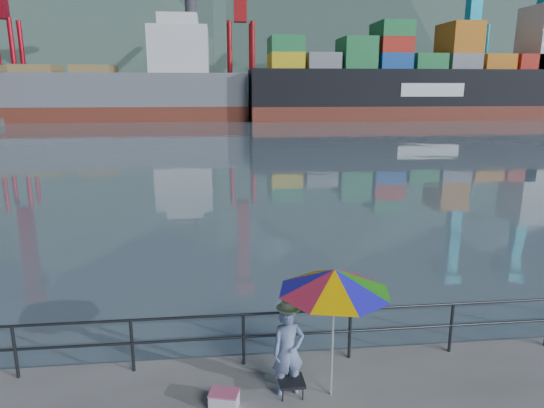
# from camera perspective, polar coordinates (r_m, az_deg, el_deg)

# --- Properties ---
(harbor_water) EXTENTS (500.00, 280.00, 0.00)m
(harbor_water) POSITION_cam_1_polar(r_m,az_deg,el_deg) (136.46, -6.70, 11.48)
(harbor_water) COLOR slate
(harbor_water) RESTS_ON ground
(far_dock) EXTENTS (200.00, 40.00, 0.40)m
(far_dock) POSITION_cam_1_polar(r_m,az_deg,el_deg) (99.93, -0.93, 10.79)
(far_dock) COLOR #514F4C
(far_dock) RESTS_ON ground
(guardrail) EXTENTS (22.00, 0.06, 1.03)m
(guardrail) POSITION_cam_1_polar(r_m,az_deg,el_deg) (9.26, -9.80, -15.66)
(guardrail) COLOR #2D3033
(guardrail) RESTS_ON ground
(mountains) EXTENTS (600.00, 332.80, 80.00)m
(mountains) POSITION_cam_1_polar(r_m,az_deg,el_deg) (219.62, 4.06, 21.63)
(mountains) COLOR #385147
(mountains) RESTS_ON ground
(port_cranes) EXTENTS (116.00, 28.00, 38.40)m
(port_cranes) POSITION_cam_1_polar(r_m,az_deg,el_deg) (95.96, 12.98, 19.92)
(port_cranes) COLOR red
(port_cranes) RESTS_ON ground
(container_stacks) EXTENTS (58.00, 8.40, 7.80)m
(container_stacks) POSITION_cam_1_polar(r_m,az_deg,el_deg) (106.61, 13.49, 12.09)
(container_stacks) COLOR yellow
(container_stacks) RESTS_ON ground
(fisherman) EXTENTS (0.61, 0.46, 1.52)m
(fisherman) POSITION_cam_1_polar(r_m,az_deg,el_deg) (8.39, 1.92, -16.91)
(fisherman) COLOR #234792
(fisherman) RESTS_ON ground
(beach_umbrella) EXTENTS (2.11, 2.11, 2.24)m
(beach_umbrella) POSITION_cam_1_polar(r_m,az_deg,el_deg) (7.79, 7.36, -8.93)
(beach_umbrella) COLOR white
(beach_umbrella) RESTS_ON ground
(folding_stool) EXTENTS (0.43, 0.43, 0.28)m
(folding_stool) POSITION_cam_1_polar(r_m,az_deg,el_deg) (8.65, 2.29, -20.68)
(folding_stool) COLOR black
(folding_stool) RESTS_ON ground
(cooler_bag) EXTENTS (0.51, 0.41, 0.26)m
(cooler_bag) POSITION_cam_1_polar(r_m,az_deg,el_deg) (8.41, -5.65, -22.04)
(cooler_bag) COLOR silver
(cooler_bag) RESTS_ON ground
(fishing_rod) EXTENTS (0.09, 1.85, 1.31)m
(fishing_rod) POSITION_cam_1_polar(r_m,az_deg,el_deg) (9.81, 1.29, -17.14)
(fishing_rod) COLOR black
(fishing_rod) RESTS_ON ground
(bulk_carrier) EXTENTS (57.75, 9.99, 14.50)m
(bulk_carrier) POSITION_cam_1_polar(r_m,az_deg,el_deg) (83.62, -22.21, 12.02)
(bulk_carrier) COLOR maroon
(bulk_carrier) RESTS_ON ground
(container_ship) EXTENTS (55.40, 9.23, 18.10)m
(container_ship) POSITION_cam_1_polar(r_m,az_deg,el_deg) (84.91, 18.17, 13.59)
(container_ship) COLOR maroon
(container_ship) RESTS_ON ground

